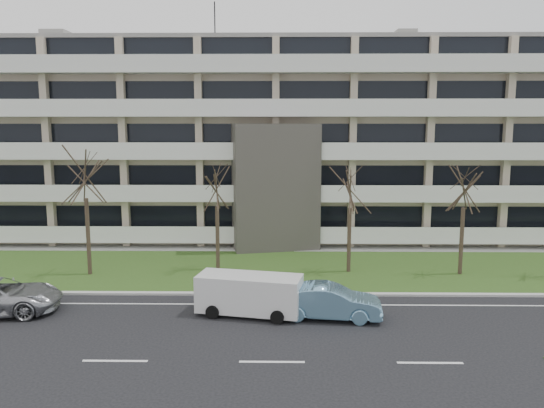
{
  "coord_description": "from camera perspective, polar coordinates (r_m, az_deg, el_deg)",
  "views": [
    {
      "loc": [
        0.27,
        -19.03,
        8.95
      ],
      "look_at": [
        -0.14,
        10.0,
        4.58
      ],
      "focal_mm": 35.0,
      "sensor_mm": 36.0,
      "label": 1
    }
  ],
  "objects": [
    {
      "name": "ground",
      "position": [
        21.03,
        -0.01,
        -16.63
      ],
      "size": [
        160.0,
        160.0,
        0.0
      ],
      "primitive_type": "plane",
      "color": "black",
      "rests_on": "ground"
    },
    {
      "name": "grass_verge",
      "position": [
        33.25,
        0.32,
        -7.0
      ],
      "size": [
        90.0,
        10.0,
        0.06
      ],
      "primitive_type": "cube",
      "color": "#2E4D19",
      "rests_on": "ground"
    },
    {
      "name": "curb",
      "position": [
        28.45,
        0.23,
        -9.65
      ],
      "size": [
        90.0,
        0.35,
        0.12
      ],
      "primitive_type": "cube",
      "color": "#B2B2AD",
      "rests_on": "ground"
    },
    {
      "name": "sidewalk",
      "position": [
        38.57,
        0.39,
        -4.8
      ],
      "size": [
        90.0,
        2.0,
        0.08
      ],
      "primitive_type": "cube",
      "color": "#B2B2AD",
      "rests_on": "ground"
    },
    {
      "name": "lane_edge_line",
      "position": [
        27.05,
        0.2,
        -10.75
      ],
      "size": [
        90.0,
        0.12,
        0.01
      ],
      "primitive_type": "cube",
      "color": "white",
      "rests_on": "ground"
    },
    {
      "name": "apartment_building",
      "position": [
        44.37,
        0.46,
        6.84
      ],
      "size": [
        60.5,
        15.1,
        18.75
      ],
      "color": "#C3B498",
      "rests_on": "ground"
    },
    {
      "name": "blue_sedan",
      "position": [
        25.17,
        6.2,
        -10.4
      ],
      "size": [
        4.98,
        2.23,
        1.59
      ],
      "primitive_type": "imported",
      "rotation": [
        0.0,
        0.0,
        1.45
      ],
      "color": "#7CB4D7",
      "rests_on": "ground"
    },
    {
      "name": "white_van",
      "position": [
        25.39,
        -2.3,
        -9.36
      ],
      "size": [
        5.18,
        2.77,
        1.9
      ],
      "rotation": [
        0.0,
        0.0,
        -0.2
      ],
      "color": "silver",
      "rests_on": "ground"
    },
    {
      "name": "tree_2",
      "position": [
        32.79,
        -19.52,
        3.73
      ],
      "size": [
        4.16,
        4.16,
        8.32
      ],
      "color": "#382B21",
      "rests_on": "ground"
    },
    {
      "name": "tree_3",
      "position": [
        32.18,
        -5.97,
        2.5
      ],
      "size": [
        3.59,
        3.59,
        7.18
      ],
      "color": "#382B21",
      "rests_on": "ground"
    },
    {
      "name": "tree_4",
      "position": [
        31.92,
        8.43,
        2.29
      ],
      "size": [
        3.55,
        3.55,
        7.1
      ],
      "color": "#382B21",
      "rests_on": "ground"
    },
    {
      "name": "tree_5",
      "position": [
        33.03,
        20.02,
        2.35
      ],
      "size": [
        3.65,
        3.65,
        7.3
      ],
      "color": "#382B21",
      "rests_on": "ground"
    }
  ]
}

